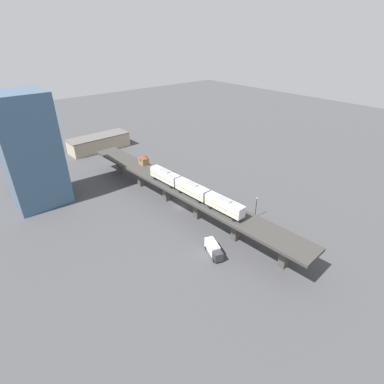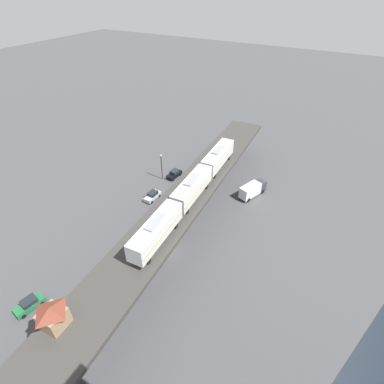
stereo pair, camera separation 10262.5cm
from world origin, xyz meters
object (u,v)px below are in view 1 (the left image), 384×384
at_px(subway_train, 192,189).
at_px(street_car_black, 256,220).
at_px(signal_hut, 144,160).
at_px(street_lamp, 256,206).
at_px(street_car_green, 172,174).
at_px(street_car_silver, 230,207).
at_px(delivery_truck, 214,249).
at_px(office_tower, 30,151).
at_px(warehouse_building, 99,143).

height_order(subway_train, street_car_black, subway_train).
relative_size(signal_hut, street_car_black, 0.75).
bearing_deg(subway_train, street_lamp, -38.35).
height_order(signal_hut, street_car_green, signal_hut).
bearing_deg(street_car_silver, subway_train, 161.75).
distance_m(delivery_truck, street_lamp, 22.70).
bearing_deg(street_car_silver, office_tower, 134.49).
bearing_deg(street_car_green, subway_train, -115.25).
distance_m(subway_train, office_tower, 52.61).
height_order(street_car_black, street_lamp, street_lamp).
relative_size(street_lamp, office_tower, 0.19).
bearing_deg(street_car_black, street_car_silver, 92.70).
xyz_separation_m(street_car_silver, warehouse_building, (-8.05, 79.06, 2.47)).
relative_size(signal_hut, delivery_truck, 0.45).
bearing_deg(street_car_green, signal_hut, 169.62).
distance_m(signal_hut, street_car_silver, 36.73).
bearing_deg(office_tower, street_car_black, -51.00).
bearing_deg(street_car_green, street_car_silver, -90.80).
distance_m(street_car_green, office_tower, 49.92).
bearing_deg(street_car_black, office_tower, 129.00).
xyz_separation_m(signal_hut, street_car_black, (11.08, -44.36, -8.58)).
bearing_deg(street_car_green, office_tower, 163.57).
height_order(street_car_black, street_car_green, same).
bearing_deg(delivery_truck, street_car_black, 6.05).
xyz_separation_m(subway_train, office_tower, (-31.85, 41.16, 7.74)).
bearing_deg(street_car_silver, street_lamp, -71.38).
height_order(street_car_green, street_lamp, street_lamp).
bearing_deg(signal_hut, street_car_silver, -72.74).
relative_size(street_car_green, street_car_silver, 1.04).
relative_size(street_lamp, warehouse_building, 0.24).
relative_size(subway_train, warehouse_building, 1.30).
xyz_separation_m(street_car_green, delivery_truck, (-19.90, -44.45, 0.82)).
distance_m(signal_hut, street_car_black, 46.52).
xyz_separation_m(street_lamp, office_tower, (-47.24, 53.35, 13.89)).
bearing_deg(street_lamp, subway_train, 141.65).
bearing_deg(office_tower, subway_train, -52.27).
distance_m(subway_train, street_car_silver, 16.31).
xyz_separation_m(street_car_black, delivery_truck, (-19.94, -2.11, 0.82)).
height_order(subway_train, delivery_truck, subway_train).
bearing_deg(street_car_silver, street_car_black, -87.30).
bearing_deg(warehouse_building, street_lamp, -82.97).
height_order(subway_train, warehouse_building, subway_train).
relative_size(subway_train, office_tower, 1.04).
distance_m(subway_train, signal_hut, 30.00).
bearing_deg(street_car_silver, signal_hut, 107.26).
relative_size(street_car_silver, delivery_truck, 0.59).
xyz_separation_m(signal_hut, street_lamp, (13.29, -42.10, -5.41)).
relative_size(delivery_truck, street_lamp, 1.09).
height_order(street_lamp, office_tower, office_tower).
relative_size(signal_hut, street_car_silver, 0.76).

